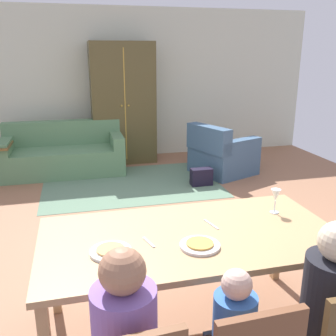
% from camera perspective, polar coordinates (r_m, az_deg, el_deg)
% --- Properties ---
extents(ground_plane, '(7.20, 6.33, 0.02)m').
position_cam_1_polar(ground_plane, '(4.43, -0.48, -8.65)').
color(ground_plane, '#936447').
extents(back_wall, '(7.20, 0.10, 2.70)m').
position_cam_1_polar(back_wall, '(7.18, -6.69, 12.43)').
color(back_wall, beige).
rests_on(back_wall, ground_plane).
extents(dining_table, '(1.97, 1.00, 0.76)m').
position_cam_1_polar(dining_table, '(2.56, 3.48, -11.18)').
color(dining_table, tan).
rests_on(dining_table, ground_plane).
extents(plate_near_man, '(0.25, 0.25, 0.02)m').
position_cam_1_polar(plate_near_man, '(2.33, -8.66, -12.37)').
color(plate_near_man, white).
rests_on(plate_near_man, dining_table).
extents(pizza_near_man, '(0.17, 0.17, 0.01)m').
position_cam_1_polar(pizza_near_man, '(2.32, -8.68, -12.04)').
color(pizza_near_man, tan).
rests_on(pizza_near_man, plate_near_man).
extents(plate_near_child, '(0.25, 0.25, 0.02)m').
position_cam_1_polar(plate_near_child, '(2.38, 4.83, -11.60)').
color(plate_near_child, silver).
rests_on(plate_near_child, dining_table).
extents(pizza_near_child, '(0.17, 0.17, 0.01)m').
position_cam_1_polar(pizza_near_child, '(2.37, 4.84, -11.28)').
color(pizza_near_child, gold).
rests_on(pizza_near_child, plate_near_child).
extents(wine_glass, '(0.07, 0.07, 0.19)m').
position_cam_1_polar(wine_glass, '(2.90, 15.95, -4.11)').
color(wine_glass, silver).
rests_on(wine_glass, dining_table).
extents(fork, '(0.06, 0.15, 0.01)m').
position_cam_1_polar(fork, '(2.42, -2.93, -11.13)').
color(fork, silver).
rests_on(fork, dining_table).
extents(knife, '(0.05, 0.17, 0.01)m').
position_cam_1_polar(knife, '(2.67, 6.52, -8.44)').
color(knife, silver).
rests_on(knife, dining_table).
extents(person_woman, '(0.30, 0.41, 1.11)m').
position_cam_1_polar(person_woman, '(2.37, 22.39, -20.46)').
color(person_woman, '#3D2F4F').
rests_on(person_woman, ground_plane).
extents(area_rug, '(2.60, 1.80, 0.01)m').
position_cam_1_polar(area_rug, '(5.76, -5.58, -2.39)').
color(area_rug, slate).
rests_on(area_rug, ground_plane).
extents(couch, '(1.91, 0.86, 0.82)m').
position_cam_1_polar(couch, '(6.45, -15.46, 1.94)').
color(couch, '#59845B').
rests_on(couch, ground_plane).
extents(armchair, '(1.11, 1.11, 0.82)m').
position_cam_1_polar(armchair, '(6.22, 8.03, 2.02)').
color(armchair, '#3F5C7A').
rests_on(armchair, ground_plane).
extents(armoire, '(1.10, 0.59, 2.10)m').
position_cam_1_polar(armoire, '(6.82, -6.82, 9.65)').
color(armoire, brown).
rests_on(armoire, ground_plane).
extents(handbag, '(0.32, 0.16, 0.26)m').
position_cam_1_polar(handbag, '(5.67, 5.06, -1.34)').
color(handbag, black).
rests_on(handbag, ground_plane).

